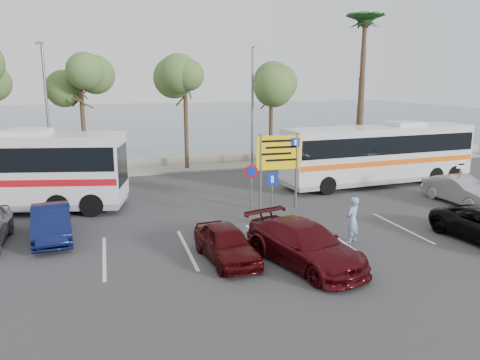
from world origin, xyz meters
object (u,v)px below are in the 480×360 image
object	(u,v)px
car_silver_b	(462,190)
pedestrian_near	(352,220)
street_lamp_right	(253,101)
coach_bus_right	(378,156)
car_maroon	(305,244)
car_blue	(51,223)
car_red	(226,243)
direction_sign	(279,158)
street_lamp_left	(46,104)

from	to	relation	value
car_silver_b	pedestrian_near	bearing A→B (deg)	-160.49
street_lamp_right	coach_bus_right	world-z (taller)	street_lamp_right
street_lamp_right	car_maroon	bearing A→B (deg)	-101.94
coach_bus_right	car_blue	size ratio (longest dim) A/B	2.97
coach_bus_right	car_red	world-z (taller)	coach_bus_right
car_blue	pedestrian_near	distance (m)	11.45
coach_bus_right	car_blue	distance (m)	18.07
street_lamp_right	direction_sign	xyz separation A→B (m)	(-2.00, -10.32, -2.17)
coach_bus_right	car_red	size ratio (longest dim) A/B	3.25
coach_bus_right	pedestrian_near	world-z (taller)	coach_bus_right
car_maroon	car_red	size ratio (longest dim) A/B	1.34
street_lamp_left	coach_bus_right	xyz separation A→B (m)	(18.43, -7.02, -2.92)
car_red	street_lamp_right	bearing A→B (deg)	63.02
car_blue	car_red	distance (m)	7.09
street_lamp_right	car_silver_b	size ratio (longest dim) A/B	1.95
street_lamp_left	car_red	xyz separation A→B (m)	(7.00, -15.94, -3.98)
street_lamp_left	direction_sign	world-z (taller)	street_lamp_left
street_lamp_right	coach_bus_right	size ratio (longest dim) A/B	0.68
car_blue	car_silver_b	distance (m)	18.90
street_lamp_right	car_blue	size ratio (longest dim) A/B	2.03
direction_sign	car_maroon	xyz separation A→B (m)	(-1.60, -6.70, -1.72)
street_lamp_left	coach_bus_right	world-z (taller)	street_lamp_left
car_blue	pedestrian_near	world-z (taller)	pedestrian_near
car_maroon	direction_sign	bearing A→B (deg)	60.14
car_blue	street_lamp_right	bearing A→B (deg)	39.24
coach_bus_right	pedestrian_near	xyz separation A→B (m)	(-6.43, -8.50, -0.79)
car_silver_b	street_lamp_right	bearing A→B (deg)	116.10
direction_sign	car_red	distance (m)	7.13
street_lamp_right	car_silver_b	bearing A→B (deg)	-59.78
car_blue	coach_bus_right	bearing A→B (deg)	10.05
pedestrian_near	car_maroon	bearing A→B (deg)	-1.55
direction_sign	car_silver_b	distance (m)	9.32
street_lamp_left	street_lamp_right	distance (m)	13.00
street_lamp_right	car_maroon	world-z (taller)	street_lamp_right
direction_sign	car_blue	world-z (taller)	direction_sign
street_lamp_left	car_maroon	xyz separation A→B (m)	(9.40, -17.02, -3.89)
car_red	pedestrian_near	world-z (taller)	pedestrian_near
coach_bus_right	car_blue	world-z (taller)	coach_bus_right
street_lamp_right	coach_bus_right	distance (m)	9.34
coach_bus_right	car_blue	bearing A→B (deg)	-163.91
direction_sign	car_blue	size ratio (longest dim) A/B	0.91
direction_sign	pedestrian_near	bearing A→B (deg)	-79.15
car_maroon	car_silver_b	size ratio (longest dim) A/B	1.18
street_lamp_left	car_red	distance (m)	17.86
street_lamp_right	direction_sign	world-z (taller)	street_lamp_right
street_lamp_left	direction_sign	xyz separation A→B (m)	(11.00, -10.32, -2.17)
street_lamp_right	direction_sign	distance (m)	10.73
street_lamp_left	car_red	world-z (taller)	street_lamp_left
direction_sign	car_blue	bearing A→B (deg)	-170.28
coach_bus_right	street_lamp_right	bearing A→B (deg)	127.72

